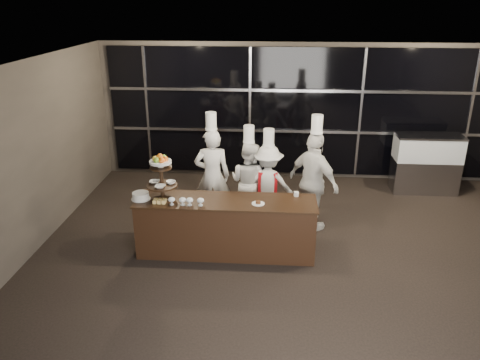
# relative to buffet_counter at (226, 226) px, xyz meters

# --- Properties ---
(room) EXTENTS (10.00, 10.00, 10.00)m
(room) POSITION_rel_buffet_counter_xyz_m (1.38, -1.44, 1.03)
(room) COLOR black
(room) RESTS_ON ground
(window_wall) EXTENTS (8.60, 0.10, 2.80)m
(window_wall) POSITION_rel_buffet_counter_xyz_m (1.38, 3.50, 1.04)
(window_wall) COLOR black
(window_wall) RESTS_ON ground
(buffet_counter) EXTENTS (2.84, 0.74, 0.92)m
(buffet_counter) POSITION_rel_buffet_counter_xyz_m (0.00, 0.00, 0.00)
(buffet_counter) COLOR black
(buffet_counter) RESTS_ON ground
(display_stand) EXTENTS (0.48, 0.48, 0.74)m
(display_stand) POSITION_rel_buffet_counter_xyz_m (-1.00, -0.00, 0.87)
(display_stand) COLOR black
(display_stand) RESTS_ON buffet_counter
(compotes) EXTENTS (0.56, 0.11, 0.12)m
(compotes) POSITION_rel_buffet_counter_xyz_m (-0.59, -0.22, 0.54)
(compotes) COLOR silver
(compotes) RESTS_ON buffet_counter
(layer_cake) EXTENTS (0.30, 0.30, 0.11)m
(layer_cake) POSITION_rel_buffet_counter_xyz_m (-1.34, -0.05, 0.51)
(layer_cake) COLOR white
(layer_cake) RESTS_ON buffet_counter
(pastry_squares) EXTENTS (0.19, 0.13, 0.05)m
(pastry_squares) POSITION_rel_buffet_counter_xyz_m (-1.01, -0.17, 0.48)
(pastry_squares) COLOR #F7D378
(pastry_squares) RESTS_ON buffet_counter
(small_plate) EXTENTS (0.20, 0.20, 0.05)m
(small_plate) POSITION_rel_buffet_counter_xyz_m (0.51, -0.10, 0.47)
(small_plate) COLOR white
(small_plate) RESTS_ON buffet_counter
(chef_cup) EXTENTS (0.08, 0.08, 0.07)m
(chef_cup) POSITION_rel_buffet_counter_xyz_m (1.10, 0.25, 0.49)
(chef_cup) COLOR white
(chef_cup) RESTS_ON buffet_counter
(display_case) EXTENTS (1.34, 0.59, 1.24)m
(display_case) POSITION_rel_buffet_counter_xyz_m (3.92, 2.86, 0.22)
(display_case) COLOR #A5A5AA
(display_case) RESTS_ON ground
(chef_a) EXTENTS (0.68, 0.48, 2.04)m
(chef_a) POSITION_rel_buffet_counter_xyz_m (-0.36, 1.15, 0.43)
(chef_a) COLOR silver
(chef_a) RESTS_ON ground
(chef_b) EXTENTS (0.91, 0.84, 1.80)m
(chef_b) POSITION_rel_buffet_counter_xyz_m (0.29, 1.24, 0.30)
(chef_b) COLOR white
(chef_b) RESTS_ON ground
(chef_c) EXTENTS (0.96, 0.57, 1.76)m
(chef_c) POSITION_rel_buffet_counter_xyz_m (0.64, 1.18, 0.28)
(chef_c) COLOR silver
(chef_c) RESTS_ON ground
(chef_d) EXTENTS (1.05, 1.04, 2.08)m
(chef_d) POSITION_rel_buffet_counter_xyz_m (1.43, 0.93, 0.44)
(chef_d) COLOR silver
(chef_d) RESTS_ON ground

